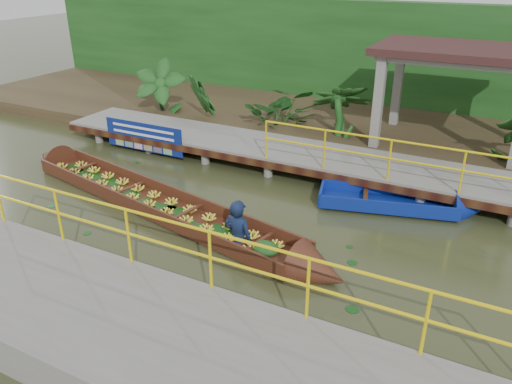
% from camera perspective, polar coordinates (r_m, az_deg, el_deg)
% --- Properties ---
extents(ground, '(80.00, 80.00, 0.00)m').
position_cam_1_polar(ground, '(10.93, -0.09, -4.08)').
color(ground, '#2E361B').
rests_on(ground, ground).
extents(land_strip, '(30.00, 8.00, 0.45)m').
position_cam_1_polar(land_strip, '(17.33, 11.44, 7.49)').
color(land_strip, '#312518').
rests_on(land_strip, ground).
extents(far_dock, '(16.00, 2.06, 1.66)m').
position_cam_1_polar(far_dock, '(13.57, 6.64, 3.99)').
color(far_dock, slate).
rests_on(far_dock, ground).
extents(near_dock, '(18.00, 2.40, 1.73)m').
position_cam_1_polar(near_dock, '(7.42, -8.52, -17.95)').
color(near_dock, slate).
rests_on(near_dock, ground).
extents(pavilion, '(4.40, 3.00, 3.00)m').
position_cam_1_polar(pavilion, '(15.05, 22.22, 13.72)').
color(pavilion, slate).
rests_on(pavilion, ground).
extents(foliage_backdrop, '(30.00, 0.80, 4.00)m').
position_cam_1_polar(foliage_backdrop, '(19.28, 14.11, 14.45)').
color(foliage_backdrop, '#164014').
rests_on(foliage_backdrop, ground).
extents(vendor_boat, '(10.10, 3.06, 2.24)m').
position_cam_1_polar(vendor_boat, '(11.61, -10.19, -1.27)').
color(vendor_boat, '#3B1E10').
rests_on(vendor_boat, ground).
extents(moored_blue_boat, '(3.77, 1.82, 0.87)m').
position_cam_1_polar(moored_blue_boat, '(12.18, 18.91, -1.49)').
color(moored_blue_boat, navy).
rests_on(moored_blue_boat, ground).
extents(blue_banner, '(2.74, 0.04, 0.86)m').
position_cam_1_polar(blue_banner, '(15.18, -12.72, 6.17)').
color(blue_banner, navy).
rests_on(blue_banner, ground).
extents(tropical_plants, '(14.33, 1.33, 1.67)m').
position_cam_1_polar(tropical_plants, '(15.08, 8.54, 9.27)').
color(tropical_plants, '#164014').
rests_on(tropical_plants, ground).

